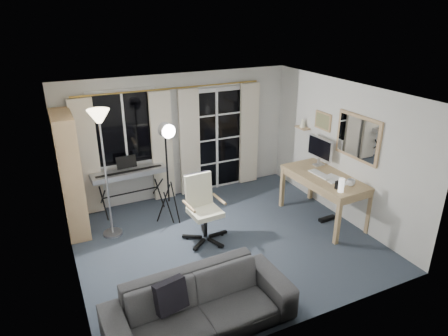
# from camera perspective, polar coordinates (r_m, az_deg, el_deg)

# --- Properties ---
(floor) EXTENTS (4.50, 4.00, 0.02)m
(floor) POSITION_cam_1_polar(r_m,az_deg,el_deg) (6.56, 0.12, -10.48)
(floor) COLOR #323D49
(floor) RESTS_ON ground
(window) EXTENTS (1.20, 0.08, 1.40)m
(window) POSITION_cam_1_polar(r_m,az_deg,el_deg) (7.36, -14.09, 5.51)
(window) COLOR white
(window) RESTS_ON floor
(french_door) EXTENTS (1.32, 0.09, 2.11)m
(french_door) POSITION_cam_1_polar(r_m,az_deg,el_deg) (8.03, -1.14, 4.01)
(french_door) COLOR white
(french_door) RESTS_ON floor
(curtains) EXTENTS (3.60, 0.07, 2.13)m
(curtains) POSITION_cam_1_polar(r_m,az_deg,el_deg) (7.62, -6.96, 3.38)
(curtains) COLOR gold
(curtains) RESTS_ON floor
(bookshelf) EXTENTS (0.33, 0.94, 2.01)m
(bookshelf) POSITION_cam_1_polar(r_m,az_deg,el_deg) (6.89, -21.38, -1.38)
(bookshelf) COLOR #A18355
(bookshelf) RESTS_ON floor
(torchiere_lamp) EXTENTS (0.41, 0.41, 2.12)m
(torchiere_lamp) POSITION_cam_1_polar(r_m,az_deg,el_deg) (6.31, -17.15, 4.34)
(torchiere_lamp) COLOR #B2B2B7
(torchiere_lamp) RESTS_ON floor
(keyboard_piano) EXTENTS (1.35, 0.70, 0.97)m
(keyboard_piano) POSITION_cam_1_polar(r_m,az_deg,el_deg) (7.35, -13.42, -0.81)
(keyboard_piano) COLOR black
(keyboard_piano) RESTS_ON floor
(studio_light) EXTENTS (0.38, 0.38, 1.86)m
(studio_light) POSITION_cam_1_polar(r_m,az_deg,el_deg) (6.48, -8.13, 3.60)
(studio_light) COLOR black
(studio_light) RESTS_ON floor
(office_chair) EXTENTS (0.73, 0.75, 1.08)m
(office_chair) POSITION_cam_1_polar(r_m,az_deg,el_deg) (6.38, -3.23, -4.86)
(office_chair) COLOR black
(office_chair) RESTS_ON floor
(desk) EXTENTS (0.85, 1.59, 0.83)m
(desk) POSITION_cam_1_polar(r_m,az_deg,el_deg) (7.08, 14.23, -1.83)
(desk) COLOR tan
(desk) RESTS_ON floor
(monitor) EXTENTS (0.21, 0.60, 0.52)m
(monitor) POSITION_cam_1_polar(r_m,az_deg,el_deg) (7.37, 13.54, 2.70)
(monitor) COLOR silver
(monitor) RESTS_ON desk
(desk_clutter) EXTENTS (0.47, 0.96, 1.06)m
(desk_clutter) POSITION_cam_1_polar(r_m,az_deg,el_deg) (6.91, 15.03, -3.25)
(desk_clutter) COLOR white
(desk_clutter) RESTS_ON desk
(mug) EXTENTS (0.14, 0.11, 0.14)m
(mug) POSITION_cam_1_polar(r_m,az_deg,el_deg) (6.74, 17.68, -1.89)
(mug) COLOR silver
(mug) RESTS_ON desk
(wall_mirror) EXTENTS (0.04, 0.94, 0.74)m
(wall_mirror) POSITION_cam_1_polar(r_m,az_deg,el_deg) (6.83, 18.58, 4.14)
(wall_mirror) COLOR #A18355
(wall_mirror) RESTS_ON floor
(framed_print) EXTENTS (0.03, 0.42, 0.32)m
(framed_print) POSITION_cam_1_polar(r_m,az_deg,el_deg) (7.46, 13.96, 6.53)
(framed_print) COLOR #A18355
(framed_print) RESTS_ON floor
(wall_shelf) EXTENTS (0.16, 0.30, 0.18)m
(wall_shelf) POSITION_cam_1_polar(r_m,az_deg,el_deg) (7.84, 11.16, 6.08)
(wall_shelf) COLOR #A18355
(wall_shelf) RESTS_ON floor
(sofa) EXTENTS (2.20, 0.70, 0.85)m
(sofa) POSITION_cam_1_polar(r_m,az_deg,el_deg) (4.82, -3.49, -18.05)
(sofa) COLOR #2E2E30
(sofa) RESTS_ON floor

